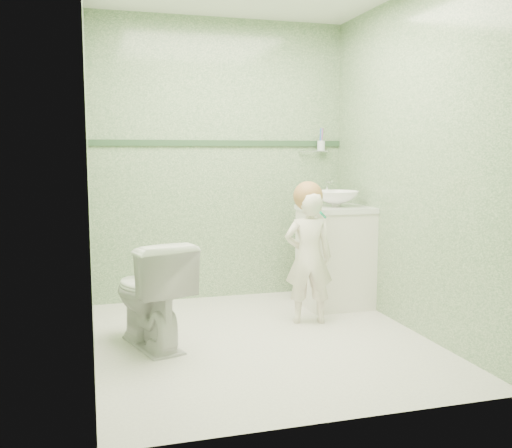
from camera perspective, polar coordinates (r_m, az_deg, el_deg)
name	(u,v)px	position (r m, az deg, el deg)	size (l,w,h in m)	color
ground	(262,340)	(4.02, 0.60, -11.36)	(2.50, 2.50, 0.00)	beige
room_shell	(262,163)	(3.81, 0.62, 6.00)	(2.50, 2.54, 2.40)	#6B9368
trim_stripe	(221,143)	(5.01, -3.46, 7.98)	(2.20, 0.02, 0.05)	#305032
vanity	(335,258)	(4.84, 7.81, -3.35)	(0.52, 0.50, 0.80)	white
counter	(336,209)	(4.78, 7.89, 1.49)	(0.54, 0.52, 0.04)	white
basin	(336,199)	(4.78, 7.91, 2.49)	(0.37, 0.37, 0.13)	white
faucet	(327,188)	(4.94, 7.05, 3.58)	(0.03, 0.13, 0.18)	silver
cup_holder	(320,146)	(5.23, 6.37, 7.70)	(0.26, 0.07, 0.21)	silver
toilet	(150,293)	(3.87, -10.41, -6.75)	(0.40, 0.70, 0.71)	white
toddler	(309,258)	(4.31, 5.21, -3.34)	(0.36, 0.24, 0.99)	white
hair_cap	(308,196)	(4.28, 5.16, 2.77)	(0.22, 0.22, 0.22)	#A37140
teal_toothbrush	(322,214)	(4.16, 6.53, 0.96)	(0.11, 0.14, 0.08)	#049C6A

